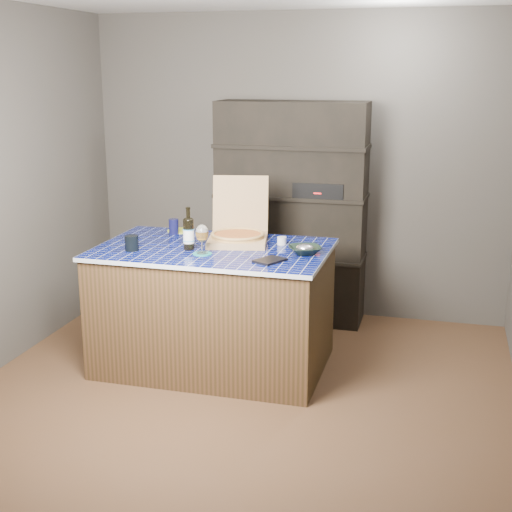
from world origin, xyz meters
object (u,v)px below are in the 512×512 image
(mead_bottle, at_px, (189,233))
(kitchen_island, at_px, (214,307))
(dvd_case, at_px, (270,260))
(bowl, at_px, (305,250))
(wine_glass, at_px, (202,234))
(pizza_box, at_px, (238,234))

(mead_bottle, bearing_deg, kitchen_island, 34.03)
(kitchen_island, distance_m, mead_bottle, 0.57)
(dvd_case, xyz_separation_m, bowl, (0.18, 0.25, 0.02))
(kitchen_island, distance_m, bowl, 0.79)
(mead_bottle, xyz_separation_m, wine_glass, (0.13, -0.09, 0.02))
(kitchen_island, xyz_separation_m, wine_glass, (-0.01, -0.19, 0.57))
(kitchen_island, height_order, wine_glass, wine_glass)
(pizza_box, bearing_deg, wine_glass, -121.56)
(mead_bottle, height_order, bowl, mead_bottle)
(wine_glass, bearing_deg, kitchen_island, 86.61)
(dvd_case, bearing_deg, pizza_box, 155.41)
(mead_bottle, height_order, dvd_case, mead_bottle)
(bowl, bearing_deg, kitchen_island, 179.40)
(kitchen_island, relative_size, pizza_box, 2.84)
(pizza_box, relative_size, wine_glass, 2.88)
(bowl, bearing_deg, mead_bottle, -173.61)
(mead_bottle, bearing_deg, wine_glass, -36.52)
(kitchen_island, xyz_separation_m, pizza_box, (0.13, 0.18, 0.49))
(dvd_case, relative_size, bowl, 0.90)
(dvd_case, bearing_deg, mead_bottle, -167.25)
(pizza_box, xyz_separation_m, dvd_case, (0.34, -0.44, -0.05))
(pizza_box, bearing_deg, dvd_case, -63.55)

